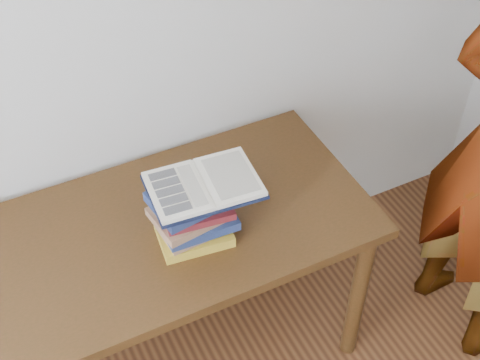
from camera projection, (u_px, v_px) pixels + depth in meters
desk at (162, 249)px, 2.16m from camera, size 1.35×0.67×0.72m
book_stack at (193, 216)px, 2.01m from camera, size 0.25×0.20×0.18m
open_book at (204, 185)px, 1.96m from camera, size 0.34×0.25×0.03m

